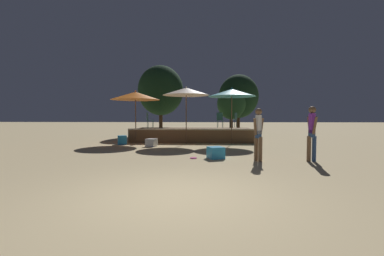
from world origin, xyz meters
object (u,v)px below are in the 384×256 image
(cube_seat_2, at_px, (151,143))
(frisbee_disc, at_px, (194,158))
(patio_umbrella_2, at_px, (232,93))
(person_1, at_px, (258,132))
(background_tree_2, at_px, (161,91))
(person_0, at_px, (312,131))
(bistro_chair_0, at_px, (235,118))
(cube_seat_0, at_px, (216,153))
(cube_seat_1, at_px, (122,140))
(bistro_chair_1, at_px, (149,119))
(background_tree_0, at_px, (231,104))
(background_tree_1, at_px, (238,96))
(patio_umbrella_0, at_px, (186,92))
(bistro_chair_2, at_px, (220,119))
(patio_umbrella_1, at_px, (135,96))

(cube_seat_2, distance_m, frisbee_disc, 4.19)
(patio_umbrella_2, xyz_separation_m, person_1, (0.34, -5.16, -1.77))
(frisbee_disc, xyz_separation_m, background_tree_2, (-3.07, 11.10, 3.49))
(person_0, height_order, bistro_chair_0, person_0)
(cube_seat_0, distance_m, background_tree_2, 12.15)
(cube_seat_1, relative_size, bistro_chair_1, 0.65)
(bistro_chair_0, xyz_separation_m, background_tree_0, (0.31, 5.08, 1.15))
(bistro_chair_0, height_order, background_tree_1, background_tree_1)
(cube_seat_2, bearing_deg, cube_seat_1, 153.83)
(patio_umbrella_2, height_order, cube_seat_2, patio_umbrella_2)
(person_0, bearing_deg, background_tree_2, -65.16)
(background_tree_0, distance_m, background_tree_2, 5.83)
(cube_seat_0, height_order, cube_seat_2, cube_seat_0)
(patio_umbrella_0, relative_size, cube_seat_0, 4.71)
(bistro_chair_0, distance_m, bistro_chair_2, 1.20)
(cube_seat_2, xyz_separation_m, bistro_chair_2, (3.53, 2.84, 1.16))
(frisbee_disc, relative_size, background_tree_0, 0.06)
(bistro_chair_0, bearing_deg, frisbee_disc, 11.90)
(person_0, xyz_separation_m, background_tree_2, (-6.97, 11.52, 2.50))
(person_1, bearing_deg, background_tree_2, -16.43)
(patio_umbrella_1, xyz_separation_m, bistro_chair_1, (0.56, 0.77, -1.26))
(patio_umbrella_2, distance_m, cube_seat_0, 5.41)
(cube_seat_2, bearing_deg, background_tree_0, 60.95)
(patio_umbrella_1, distance_m, patio_umbrella_2, 5.26)
(background_tree_0, height_order, background_tree_1, background_tree_1)
(background_tree_0, bearing_deg, cube_seat_2, -119.05)
(bistro_chair_0, distance_m, background_tree_1, 6.73)
(patio_umbrella_1, relative_size, cube_seat_1, 5.01)
(patio_umbrella_1, xyz_separation_m, bistro_chair_2, (4.73, 1.31, -1.26))
(patio_umbrella_0, bearing_deg, person_1, -62.01)
(cube_seat_2, height_order, frisbee_disc, cube_seat_2)
(cube_seat_2, relative_size, bistro_chair_0, 0.64)
(bistro_chair_0, distance_m, background_tree_0, 5.22)
(person_1, xyz_separation_m, bistro_chair_0, (0.09, 7.53, 0.40))
(cube_seat_0, height_order, bistro_chair_2, bistro_chair_2)
(person_0, bearing_deg, cube_seat_1, -37.74)
(cube_seat_1, xyz_separation_m, person_0, (7.89, -4.81, 0.77))
(cube_seat_1, height_order, background_tree_0, background_tree_0)
(background_tree_2, bearing_deg, cube_seat_2, -83.71)
(cube_seat_2, relative_size, bistro_chair_2, 0.64)
(background_tree_1, bearing_deg, cube_seat_1, -128.76)
(patio_umbrella_2, height_order, person_0, patio_umbrella_2)
(cube_seat_0, relative_size, bistro_chair_1, 0.73)
(cube_seat_0, relative_size, bistro_chair_2, 0.73)
(background_tree_2, bearing_deg, cube_seat_0, -70.74)
(cube_seat_1, xyz_separation_m, frisbee_disc, (3.99, -4.40, -0.21))
(bistro_chair_1, distance_m, background_tree_1, 10.01)
(cube_seat_1, xyz_separation_m, bistro_chair_2, (5.29, 1.98, 1.12))
(patio_umbrella_0, height_order, patio_umbrella_2, patio_umbrella_0)
(cube_seat_0, bearing_deg, person_1, -19.46)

